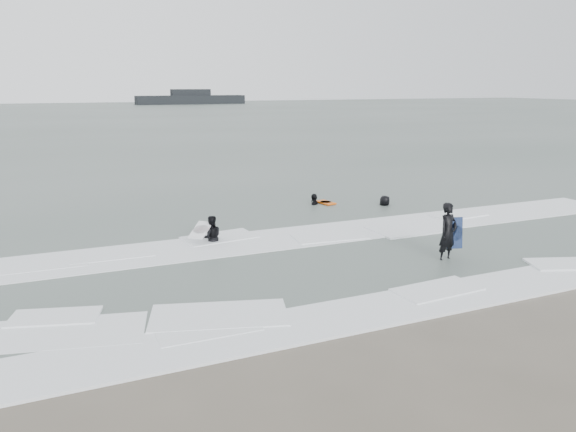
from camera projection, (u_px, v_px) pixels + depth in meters
name	position (u px, v px, depth m)	size (l,w,h in m)	color
ground	(368.00, 302.00, 13.87)	(320.00, 320.00, 0.00)	brown
sea	(94.00, 119.00, 85.41)	(320.00, 320.00, 0.00)	#47544C
surfer_centre	(446.00, 261.00, 17.07)	(0.67, 0.44, 1.83)	black
surfer_wading	(212.00, 243.00, 18.96)	(0.73, 0.57, 1.51)	black
surfer_right_near	(314.00, 205.00, 24.91)	(0.98, 0.41, 1.68)	black
surfer_right_far	(385.00, 207.00, 24.64)	(0.80, 0.52, 1.64)	black
surf_foam	(305.00, 259.00, 17.17)	(30.03, 9.06, 0.09)	white
bodyboards	(322.00, 219.00, 20.21)	(7.57, 9.36, 1.25)	#0D1B40
vessel_horizon	(191.00, 99.00, 147.68)	(28.36, 5.06, 3.85)	black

